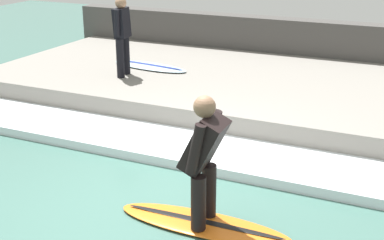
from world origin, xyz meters
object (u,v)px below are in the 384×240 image
Objects in this scene: surfer_waiting_near at (122,33)px; surfboard_waiting_near at (150,66)px; surfer_riding at (204,155)px; surfboard_riding at (204,224)px.

surfboard_waiting_near is (0.75, -0.15, -0.80)m from surfer_waiting_near.
surfboard_waiting_near is at bearing 34.95° from surfer_riding.
surfer_waiting_near reaches higher than surfer_riding.
surfer_riding is 0.99× the size of surfer_waiting_near.
surfboard_riding is at bearing 0.00° from surfer_riding.
surfer_riding reaches higher than surfboard_riding.
surfboard_riding is 5.13m from surfer_waiting_near.
surfboard_riding is at bearing -145.05° from surfboard_waiting_near.
surfboard_riding is 5.49m from surfboard_waiting_near.
surfer_riding reaches higher than surfboard_waiting_near.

